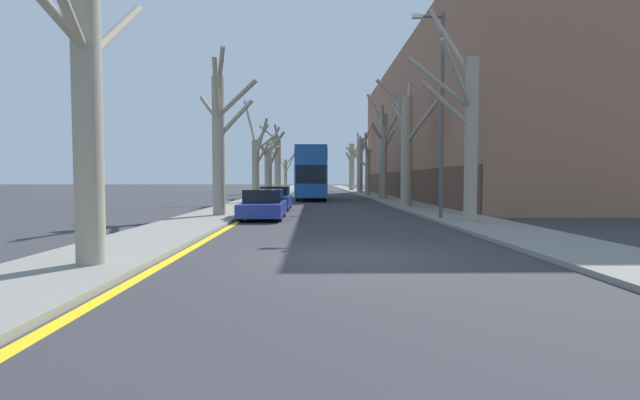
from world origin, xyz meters
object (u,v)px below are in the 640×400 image
parked_car_1 (275,199)px  lamp_post (440,107)px  street_tree_left_0 (87,110)px  street_tree_right_0 (467,129)px  street_tree_left_2 (256,163)px  street_tree_left_5 (286,173)px  street_tree_right_4 (360,162)px  double_decker_bus (311,171)px  street_tree_left_3 (269,167)px  parked_car_0 (263,205)px  street_tree_right_3 (367,168)px  street_tree_left_1 (220,138)px  street_tree_right_5 (352,165)px  street_tree_right_2 (383,152)px  street_tree_left_4 (277,161)px  street_tree_right_1 (406,144)px

parked_car_1 → lamp_post: (7.64, -6.87, 4.21)m
street_tree_left_0 → street_tree_right_0: (10.40, 8.30, 0.63)m
street_tree_left_2 → street_tree_right_0: bearing=-55.8°
street_tree_left_5 → parked_car_1: street_tree_left_5 is taller
street_tree_right_4 → double_decker_bus: (-6.42, -18.25, -1.55)m
street_tree_left_3 → parked_car_0: size_ratio=1.78×
street_tree_right_3 → double_decker_bus: (-6.03, -8.21, -0.51)m
street_tree_left_1 → lamp_post: bearing=-9.9°
street_tree_left_3 → street_tree_right_5: size_ratio=0.92×
street_tree_left_5 → street_tree_right_4: bearing=-42.3°
street_tree_left_1 → street_tree_right_3: size_ratio=1.12×
street_tree_right_2 → lamp_post: size_ratio=1.04×
street_tree_left_0 → street_tree_left_1: (0.05, 11.55, 0.58)m
street_tree_left_1 → parked_car_0: bearing=-19.0°
street_tree_left_5 → street_tree_right_5: size_ratio=0.78×
street_tree_right_4 → lamp_post: bearing=-91.3°
street_tree_left_4 → double_decker_bus: 16.32m
street_tree_left_3 → street_tree_left_5: (0.19, 23.67, -0.26)m
street_tree_left_3 → street_tree_right_4: bearing=53.2°
parked_car_0 → street_tree_left_2: bearing=98.9°
street_tree_right_0 → street_tree_right_2: size_ratio=0.97×
street_tree_left_1 → street_tree_left_4: (-0.20, 33.98, 0.38)m
parked_car_0 → parked_car_1: size_ratio=0.92×
street_tree_right_3 → street_tree_right_5: street_tree_right_5 is taller
street_tree_left_2 → street_tree_right_0: size_ratio=0.89×
street_tree_left_0 → street_tree_left_2: street_tree_left_2 is taller
double_decker_bus → street_tree_right_3: bearing=53.7°
street_tree_left_5 → street_tree_right_2: size_ratio=0.66×
street_tree_left_5 → parked_car_1: (1.93, -40.88, -2.11)m
street_tree_right_5 → parked_car_1: bearing=-101.2°
street_tree_right_3 → street_tree_right_2: bearing=-89.3°
street_tree_right_3 → street_tree_right_4: street_tree_right_4 is taller
street_tree_left_2 → double_decker_bus: 7.70m
street_tree_left_4 → lamp_post: lamp_post is taller
street_tree_left_0 → street_tree_left_1: bearing=89.8°
street_tree_left_4 → street_tree_left_5: (0.36, 12.08, -1.31)m
street_tree_left_0 → parked_car_1: (2.15, 16.73, -2.46)m
street_tree_left_1 → street_tree_left_2: street_tree_left_2 is taller
street_tree_left_5 → parked_car_0: size_ratio=1.50×
street_tree_right_1 → street_tree_right_4: size_ratio=0.91×
street_tree_left_3 → street_tree_left_5: 23.67m
street_tree_right_0 → street_tree_right_5: size_ratio=1.14×
street_tree_right_0 → street_tree_right_1: street_tree_right_0 is taller
street_tree_right_5 → parked_car_0: (-8.37, -48.10, -3.40)m
street_tree_left_3 → parked_car_1: bearing=-83.0°
lamp_post → parked_car_1: bearing=138.0°
street_tree_right_1 → double_decker_bus: size_ratio=0.75×
street_tree_left_2 → street_tree_left_4: street_tree_left_4 is taller
street_tree_left_3 → street_tree_left_4: (-0.18, 11.59, 1.05)m
street_tree_left_2 → street_tree_left_1: bearing=-90.7°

